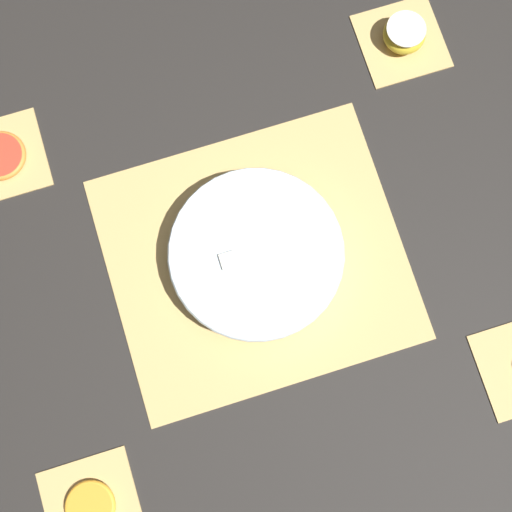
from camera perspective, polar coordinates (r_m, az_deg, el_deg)
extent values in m
plane|color=black|center=(1.16, 0.00, -0.26)|extent=(6.00, 6.00, 0.00)
cube|color=tan|center=(1.16, 0.00, -0.23)|extent=(0.47, 0.42, 0.01)
cube|color=#3D2D19|center=(1.18, 7.86, 2.19)|extent=(0.01, 0.41, 0.00)
cube|color=#3D2D19|center=(1.17, 4.75, 1.24)|extent=(0.01, 0.41, 0.00)
cube|color=#3D2D19|center=(1.16, 1.59, 0.28)|extent=(0.01, 0.41, 0.00)
cube|color=#3D2D19|center=(1.16, -1.60, -0.70)|extent=(0.01, 0.41, 0.00)
cube|color=#3D2D19|center=(1.16, -4.80, -1.68)|extent=(0.01, 0.41, 0.00)
cube|color=#3D2D19|center=(1.16, -7.99, -2.65)|extent=(0.01, 0.41, 0.00)
cube|color=tan|center=(1.31, 11.56, 16.51)|extent=(0.14, 0.14, 0.01)
cube|color=#3D2D19|center=(1.32, 13.06, 16.87)|extent=(0.00, 0.14, 0.00)
cube|color=#3D2D19|center=(1.31, 11.57, 16.55)|extent=(0.00, 0.14, 0.00)
cube|color=#3D2D19|center=(1.30, 10.06, 16.21)|extent=(0.00, 0.14, 0.00)
cube|color=tan|center=(1.28, -19.64, 7.43)|extent=(0.14, 0.14, 0.01)
cube|color=#3D2D19|center=(1.27, -17.88, 8.08)|extent=(0.00, 0.14, 0.00)
cube|color=#3D2D19|center=(1.27, -19.08, 7.66)|extent=(0.00, 0.14, 0.00)
cube|color=#3D2D19|center=(1.21, 19.21, -8.81)|extent=(0.00, 0.14, 0.00)
cube|color=tan|center=(1.18, -13.03, -18.88)|extent=(0.14, 0.14, 0.01)
cube|color=#3D2D19|center=(1.17, -11.32, -18.49)|extent=(0.00, 0.14, 0.00)
cube|color=#3D2D19|center=(1.18, -13.05, -18.89)|extent=(0.00, 0.14, 0.00)
cylinder|color=silver|center=(1.13, 0.00, 0.05)|extent=(0.27, 0.27, 0.05)
torus|color=silver|center=(1.11, 0.00, 0.25)|extent=(0.28, 0.28, 0.01)
cylinder|color=beige|center=(1.13, -2.97, 1.04)|extent=(0.03, 0.03, 0.01)
cylinder|color=beige|center=(1.12, 2.85, 2.10)|extent=(0.03, 0.03, 0.01)
cylinder|color=beige|center=(1.12, -4.87, 0.36)|extent=(0.03, 0.03, 0.01)
cylinder|color=beige|center=(1.13, -2.02, -2.93)|extent=(0.03, 0.03, 0.01)
cylinder|color=beige|center=(1.15, -2.39, 2.33)|extent=(0.03, 0.03, 0.01)
cylinder|color=beige|center=(1.15, 1.62, 3.57)|extent=(0.03, 0.03, 0.01)
cylinder|color=beige|center=(1.10, 2.33, -3.01)|extent=(0.02, 0.02, 0.01)
cylinder|color=beige|center=(1.14, -4.82, 2.51)|extent=(0.03, 0.03, 0.01)
cylinder|color=beige|center=(1.14, 0.13, 2.17)|extent=(0.02, 0.02, 0.01)
cylinder|color=beige|center=(1.13, 0.84, -0.48)|extent=(0.03, 0.03, 0.01)
cylinder|color=beige|center=(1.12, -3.47, -3.25)|extent=(0.03, 0.03, 0.01)
cylinder|color=beige|center=(1.14, -0.90, 4.27)|extent=(0.02, 0.02, 0.01)
cube|color=white|center=(1.15, 3.60, 3.09)|extent=(0.03, 0.03, 0.03)
cube|color=white|center=(1.13, 2.42, -4.47)|extent=(0.03, 0.03, 0.03)
cube|color=white|center=(1.16, 4.66, 1.77)|extent=(0.03, 0.03, 0.03)
cube|color=white|center=(1.13, -1.24, -5.04)|extent=(0.02, 0.02, 0.02)
cube|color=white|center=(1.14, -4.82, -1.97)|extent=(0.02, 0.02, 0.02)
cube|color=white|center=(1.15, 5.31, 0.02)|extent=(0.03, 0.03, 0.03)
cube|color=white|center=(1.15, -1.58, 0.49)|extent=(0.03, 0.03, 0.03)
cube|color=white|center=(1.12, 4.24, -0.39)|extent=(0.03, 0.03, 0.03)
cube|color=white|center=(1.11, -2.25, -0.37)|extent=(0.02, 0.02, 0.02)
ellipsoid|color=orange|center=(1.17, 1.72, 4.90)|extent=(0.04, 0.02, 0.02)
ellipsoid|color=orange|center=(1.12, -0.55, 2.34)|extent=(0.02, 0.01, 0.01)
ellipsoid|color=orange|center=(1.11, 3.38, -1.56)|extent=(0.02, 0.01, 0.01)
ellipsoid|color=orange|center=(1.11, 1.76, -0.64)|extent=(0.03, 0.02, 0.01)
ellipsoid|color=red|center=(1.11, -1.47, -2.08)|extent=(0.03, 0.02, 0.01)
ellipsoid|color=orange|center=(1.15, -5.10, 1.21)|extent=(0.02, 0.01, 0.01)
ellipsoid|color=orange|center=(1.13, 4.85, 1.21)|extent=(0.03, 0.02, 0.02)
ellipsoid|color=orange|center=(1.16, -3.83, 1.93)|extent=(0.03, 0.02, 0.01)
ellipsoid|color=gold|center=(1.29, 11.76, 16.97)|extent=(0.07, 0.07, 0.04)
cylinder|color=white|center=(1.28, 11.94, 17.35)|extent=(0.07, 0.07, 0.00)
cylinder|color=orange|center=(1.17, -13.12, -18.93)|extent=(0.07, 0.07, 0.01)
torus|color=#F4A82D|center=(1.17, -13.12, -18.93)|extent=(0.08, 0.08, 0.01)
cylinder|color=red|center=(1.27, -19.78, 7.55)|extent=(0.08, 0.08, 0.01)
torus|color=orange|center=(1.27, -19.78, 7.55)|extent=(0.09, 0.09, 0.01)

